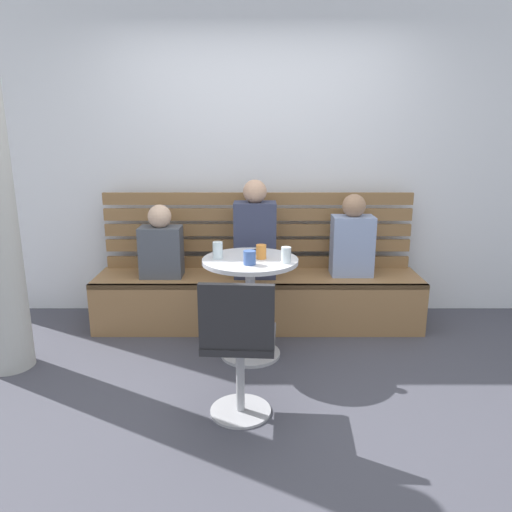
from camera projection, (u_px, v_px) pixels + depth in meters
ground at (260, 400)px, 2.99m from camera, size 8.00×8.00×0.00m
back_wall at (260, 150)px, 4.21m from camera, size 5.20×0.10×2.90m
booth_bench at (260, 300)px, 4.09m from camera, size 2.70×0.52×0.44m
booth_backrest at (260, 230)px, 4.18m from camera, size 2.65×0.04×0.66m
cafe_table at (252, 289)px, 3.46m from camera, size 0.68×0.68×0.74m
white_chair at (241, 344)px, 2.68m from camera, size 0.43×0.43×0.85m
person_adult at (257, 234)px, 3.93m from camera, size 0.34×0.22×0.80m
person_child_left at (163, 245)px, 3.96m from camera, size 0.34×0.22×0.60m
person_child_middle at (354, 240)px, 3.99m from camera, size 0.34×0.22×0.68m
cup_tumbler_orange at (263, 252)px, 3.39m from camera, size 0.07×0.07×0.10m
cup_mug_blue at (251, 258)px, 3.25m from camera, size 0.08×0.08×0.09m
cup_glass_tall at (219, 250)px, 3.40m from camera, size 0.07×0.07×0.12m
cup_water_clear at (288, 255)px, 3.28m from camera, size 0.07×0.07×0.11m
phone_on_table at (258, 252)px, 3.58m from camera, size 0.10×0.15×0.01m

